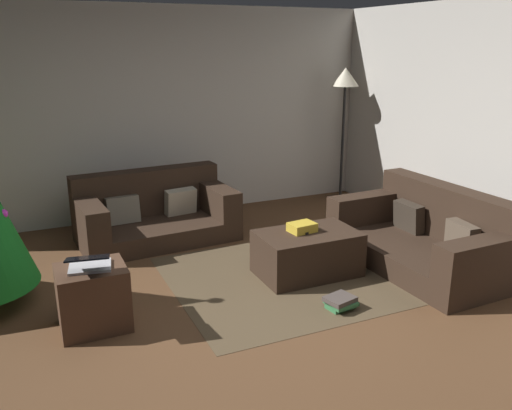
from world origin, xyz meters
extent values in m
plane|color=brown|center=(0.00, 0.00, 0.00)|extent=(6.40, 6.40, 0.00)
cube|color=beige|center=(0.00, 3.14, 1.30)|extent=(6.40, 0.12, 2.60)
cube|color=#332319|center=(-0.04, 2.15, 0.11)|extent=(1.76, 1.04, 0.22)
cube|color=#332319|center=(-0.06, 2.49, 0.49)|extent=(1.72, 0.36, 0.53)
cube|color=#332319|center=(0.69, 2.20, 0.39)|extent=(0.30, 0.94, 0.33)
cube|color=#332319|center=(-0.77, 2.10, 0.39)|extent=(0.30, 0.94, 0.33)
cube|color=#BCB299|center=(0.29, 2.31, 0.37)|extent=(0.38, 0.21, 0.31)
cube|color=#716B5B|center=(-0.39, 2.27, 0.37)|extent=(0.37, 0.18, 0.31)
cube|color=#332319|center=(2.15, 0.36, 0.12)|extent=(1.05, 1.86, 0.23)
cube|color=#332319|center=(2.53, 0.37, 0.50)|extent=(0.29, 1.84, 0.54)
cube|color=#332319|center=(2.17, -0.44, 0.39)|extent=(1.01, 0.27, 0.32)
cube|color=#332319|center=(2.13, 1.15, 0.39)|extent=(1.01, 0.27, 0.32)
cube|color=brown|center=(2.34, 0.00, 0.38)|extent=(0.17, 0.37, 0.30)
cube|color=#372D24|center=(2.32, 0.73, 0.38)|extent=(0.15, 0.36, 0.31)
cube|color=#332319|center=(1.04, 0.64, 0.21)|extent=(0.95, 0.60, 0.43)
cube|color=gold|center=(1.00, 0.68, 0.47)|extent=(0.26, 0.21, 0.09)
cube|color=black|center=(0.98, 0.66, 0.44)|extent=(0.10, 0.17, 0.02)
sphere|color=#CC33BF|center=(-1.55, 1.13, 0.81)|extent=(0.08, 0.08, 0.08)
cube|color=#4C3323|center=(-0.98, 0.44, 0.25)|extent=(0.52, 0.44, 0.50)
cube|color=silver|center=(-0.98, 0.44, 0.51)|extent=(0.35, 0.30, 0.02)
cube|color=black|center=(-1.01, 0.28, 0.65)|extent=(0.35, 0.30, 0.08)
cube|color=#387A47|center=(0.95, -0.10, 0.02)|extent=(0.25, 0.18, 0.04)
cube|color=#387A47|center=(0.95, -0.11, 0.06)|extent=(0.25, 0.23, 0.03)
cube|color=#4C423D|center=(0.94, -0.10, 0.09)|extent=(0.28, 0.25, 0.04)
cylinder|color=black|center=(2.71, 2.64, 0.01)|extent=(0.28, 0.28, 0.02)
cylinder|color=black|center=(2.71, 2.64, 0.80)|extent=(0.04, 0.04, 1.60)
cone|color=beige|center=(2.71, 2.64, 1.72)|extent=(0.36, 0.36, 0.24)
cube|color=brown|center=(1.04, 0.64, 0.00)|extent=(2.60, 2.00, 0.01)
camera|label=1|loc=(-1.39, -3.54, 2.15)|focal=37.75mm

